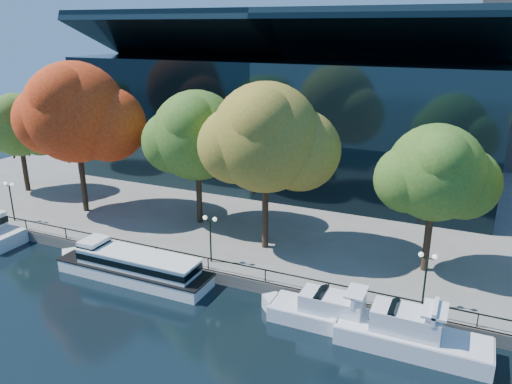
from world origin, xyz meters
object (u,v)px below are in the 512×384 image
at_px(tree_0, 19,126).
at_px(lamp_1, 210,228).
at_px(tree_3, 267,140).
at_px(lamp_2, 427,267).
at_px(lamp_0, 10,192).
at_px(cruiser_far, 405,333).
at_px(tree_1, 76,115).
at_px(tree_2, 198,138).
at_px(tree_4, 437,175).
at_px(cruiser_near, 332,313).
at_px(tour_boat, 130,265).

relative_size(tree_0, lamp_1, 2.85).
xyz_separation_m(tree_0, tree_3, (32.22, -3.25, 1.95)).
height_order(lamp_1, lamp_2, same).
relative_size(lamp_0, lamp_1, 1.00).
bearing_deg(cruiser_far, lamp_2, 82.05).
relative_size(tree_0, tree_1, 0.74).
distance_m(tree_0, lamp_1, 30.46).
bearing_deg(tree_2, tree_0, 178.90).
distance_m(tree_1, tree_4, 34.42).
bearing_deg(tree_2, tree_4, -4.11).
distance_m(tree_1, tree_3, 20.99).
bearing_deg(tree_1, cruiser_far, -15.07).
bearing_deg(cruiser_near, lamp_2, 32.43).
relative_size(tree_1, lamp_0, 3.84).
relative_size(cruiser_near, tree_2, 0.80).
distance_m(tree_4, lamp_0, 39.83).
bearing_deg(cruiser_far, tree_3, 147.22).
bearing_deg(lamp_0, tree_4, 8.27).
height_order(cruiser_near, lamp_2, lamp_2).
distance_m(tree_1, lamp_2, 35.82).
distance_m(tree_2, lamp_1, 10.51).
relative_size(tour_boat, lamp_1, 3.64).
relative_size(tour_boat, tree_4, 1.24).
height_order(tree_2, lamp_0, tree_2).
bearing_deg(tree_3, tree_1, 178.06).
relative_size(tree_2, lamp_2, 3.24).
relative_size(tree_3, lamp_2, 3.59).
bearing_deg(tree_2, cruiser_far, -27.74).
distance_m(tour_boat, cruiser_near, 16.93).
distance_m(tour_boat, tree_3, 15.14).
xyz_separation_m(cruiser_near, lamp_1, (-11.36, 3.49, 3.04)).
relative_size(tree_2, tree_3, 0.90).
bearing_deg(lamp_1, lamp_2, 0.00).
distance_m(tour_boat, tree_1, 18.08).
bearing_deg(lamp_2, tree_2, 161.79).
height_order(tree_1, tree_3, tree_1).
bearing_deg(lamp_2, tree_1, 171.55).
bearing_deg(tree_0, cruiser_far, -14.49).
bearing_deg(cruiser_far, tour_boat, 178.65).
bearing_deg(tree_1, cruiser_near, -16.50).
relative_size(tree_4, lamp_0, 2.94).
relative_size(tour_boat, tree_2, 1.12).
xyz_separation_m(cruiser_far, tree_0, (-45.38, 11.73, 7.62)).
xyz_separation_m(tour_boat, cruiser_far, (21.86, -0.52, -0.08)).
xyz_separation_m(tree_1, tree_3, (20.97, -0.71, -0.54)).
bearing_deg(tree_0, lamp_2, -9.51).
distance_m(tree_0, tree_2, 23.97).
bearing_deg(tree_2, lamp_2, -18.21).
distance_m(tree_2, tree_3, 8.79).
height_order(cruiser_near, tree_1, tree_1).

